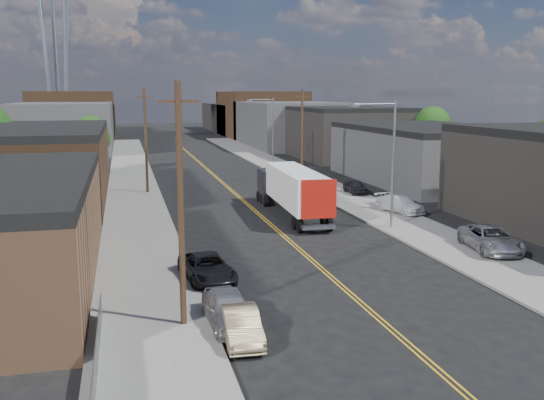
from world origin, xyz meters
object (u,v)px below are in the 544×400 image
car_left_a (228,309)px  car_right_lot_c (355,187)px  car_right_lot_a (491,239)px  car_right_lot_b (400,204)px  semi_truck (290,188)px  car_left_b (241,325)px  car_left_c (207,268)px

car_left_a → car_right_lot_c: size_ratio=1.16×
car_right_lot_a → car_right_lot_b: (0.04, 12.51, -0.07)m
semi_truck → car_right_lot_b: (8.61, -1.77, -1.35)m
car_left_b → car_right_lot_a: 19.53m
car_left_c → car_right_lot_b: bearing=31.9°
semi_truck → car_right_lot_b: bearing=-9.3°
semi_truck → car_right_lot_b: size_ratio=3.19×
semi_truck → car_right_lot_c: size_ratio=3.88×
car_left_a → car_right_lot_a: 19.00m
car_left_a → car_right_lot_c: car_left_a is taller
car_right_lot_a → car_right_lot_c: (0.04, 22.12, -0.10)m
car_right_lot_c → car_left_c: bearing=-125.1°
car_left_a → car_right_lot_a: bearing=21.9°
car_left_a → car_left_c: bearing=87.9°
car_left_a → car_right_lot_c: (17.40, 29.85, 0.05)m
semi_truck → car_left_c: 18.01m
car_left_b → car_right_lot_a: size_ratio=0.73×
car_left_a → car_right_lot_c: 34.55m
car_right_lot_b → car_left_a: bearing=-146.9°
car_left_a → semi_truck: bearing=66.1°
car_left_b → car_left_c: (-0.23, 8.00, 0.04)m
car_left_a → car_right_lot_b: (17.40, 20.23, 0.07)m
car_left_a → car_left_b: car_left_a is taller
semi_truck → car_right_lot_c: semi_truck is taller
car_left_b → car_right_lot_b: car_right_lot_b is taller
semi_truck → car_left_c: bearing=-117.0°
semi_truck → car_left_b: 25.20m
car_left_c → car_right_lot_a: 17.41m
car_left_a → car_left_b: size_ratio=1.13×
car_left_a → car_left_c: size_ratio=0.90×
car_right_lot_c → car_right_lot_b: bearing=-88.6°
car_right_lot_a → car_right_lot_b: car_right_lot_a is taller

